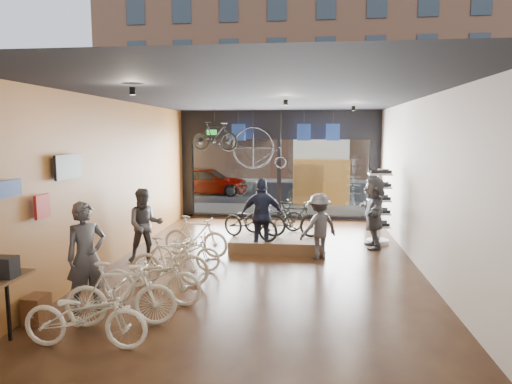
# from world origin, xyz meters

# --- Properties ---
(ground_plane) EXTENTS (7.00, 12.00, 0.04)m
(ground_plane) POSITION_xyz_m (0.00, 0.00, -0.02)
(ground_plane) COLOR black
(ground_plane) RESTS_ON ground
(ceiling) EXTENTS (7.00, 12.00, 0.04)m
(ceiling) POSITION_xyz_m (0.00, 0.00, 3.82)
(ceiling) COLOR black
(ceiling) RESTS_ON ground
(wall_left) EXTENTS (0.04, 12.00, 3.80)m
(wall_left) POSITION_xyz_m (-3.52, 0.00, 1.90)
(wall_left) COLOR brown
(wall_left) RESTS_ON ground
(wall_right) EXTENTS (0.04, 12.00, 3.80)m
(wall_right) POSITION_xyz_m (3.52, 0.00, 1.90)
(wall_right) COLOR beige
(wall_right) RESTS_ON ground
(wall_back) EXTENTS (7.00, 0.04, 3.80)m
(wall_back) POSITION_xyz_m (0.00, -6.02, 1.90)
(wall_back) COLOR beige
(wall_back) RESTS_ON ground
(storefront) EXTENTS (7.00, 0.26, 3.80)m
(storefront) POSITION_xyz_m (0.00, 6.00, 1.90)
(storefront) COLOR black
(storefront) RESTS_ON ground
(exit_sign) EXTENTS (0.35, 0.06, 0.18)m
(exit_sign) POSITION_xyz_m (-2.40, 5.88, 3.05)
(exit_sign) COLOR #198C26
(exit_sign) RESTS_ON storefront
(street_road) EXTENTS (30.00, 18.00, 0.02)m
(street_road) POSITION_xyz_m (0.00, 15.00, -0.01)
(street_road) COLOR black
(street_road) RESTS_ON ground
(sidewalk_near) EXTENTS (30.00, 2.40, 0.12)m
(sidewalk_near) POSITION_xyz_m (0.00, 7.20, 0.06)
(sidewalk_near) COLOR slate
(sidewalk_near) RESTS_ON ground
(sidewalk_far) EXTENTS (30.00, 2.00, 0.12)m
(sidewalk_far) POSITION_xyz_m (0.00, 19.00, 0.06)
(sidewalk_far) COLOR slate
(sidewalk_far) RESTS_ON ground
(opposite_building) EXTENTS (26.00, 5.00, 14.00)m
(opposite_building) POSITION_xyz_m (0.00, 21.50, 7.00)
(opposite_building) COLOR brown
(opposite_building) RESTS_ON ground
(street_car) EXTENTS (4.03, 1.62, 1.37)m
(street_car) POSITION_xyz_m (-3.96, 12.00, 0.69)
(street_car) COLOR gray
(street_car) RESTS_ON street_road
(box_truck) EXTENTS (2.38, 7.13, 2.81)m
(box_truck) POSITION_xyz_m (1.57, 11.00, 1.40)
(box_truck) COLOR silver
(box_truck) RESTS_ON street_road
(floor_bike_0) EXTENTS (1.80, 0.66, 0.94)m
(floor_bike_0) POSITION_xyz_m (-2.08, -4.34, 0.47)
(floor_bike_0) COLOR beige
(floor_bike_0) RESTS_ON ground_plane
(floor_bike_1) EXTENTS (1.80, 0.79, 1.05)m
(floor_bike_1) POSITION_xyz_m (-1.88, -3.59, 0.52)
(floor_bike_1) COLOR beige
(floor_bike_1) RESTS_ON ground_plane
(floor_bike_2) EXTENTS (1.83, 0.65, 0.96)m
(floor_bike_2) POSITION_xyz_m (-1.72, -2.63, 0.48)
(floor_bike_2) COLOR beige
(floor_bike_2) RESTS_ON ground_plane
(floor_bike_3) EXTENTS (1.64, 0.54, 0.97)m
(floor_bike_3) POSITION_xyz_m (-1.71, -1.57, 0.49)
(floor_bike_3) COLOR beige
(floor_bike_3) RESTS_ON ground_plane
(floor_bike_4) EXTENTS (1.61, 0.59, 0.84)m
(floor_bike_4) POSITION_xyz_m (-1.67, -0.61, 0.42)
(floor_bike_4) COLOR beige
(floor_bike_4) RESTS_ON ground_plane
(floor_bike_5) EXTENTS (1.74, 0.77, 1.01)m
(floor_bike_5) POSITION_xyz_m (-1.71, 0.56, 0.50)
(floor_bike_5) COLOR beige
(floor_bike_5) RESTS_ON ground_plane
(display_platform) EXTENTS (2.40, 1.80, 0.30)m
(display_platform) POSITION_xyz_m (0.24, 1.73, 0.15)
(display_platform) COLOR #48291B
(display_platform) RESTS_ON ground_plane
(display_bike_left) EXTENTS (1.77, 1.36, 0.89)m
(display_bike_left) POSITION_xyz_m (-0.45, 1.32, 0.75)
(display_bike_left) COLOR black
(display_bike_left) RESTS_ON display_platform
(display_bike_mid) EXTENTS (1.60, 0.53, 0.95)m
(display_bike_mid) POSITION_xyz_m (0.64, 1.62, 0.77)
(display_bike_mid) COLOR black
(display_bike_mid) RESTS_ON display_platform
(display_bike_right) EXTENTS (1.77, 1.05, 0.88)m
(display_bike_right) POSITION_xyz_m (0.10, 2.20, 0.74)
(display_bike_right) COLOR black
(display_bike_right) RESTS_ON display_platform
(customer_0) EXTENTS (0.79, 0.81, 1.87)m
(customer_0) POSITION_xyz_m (-2.71, -3.00, 0.94)
(customer_0) COLOR #3F3F44
(customer_0) RESTS_ON ground_plane
(customer_1) EXTENTS (1.04, 0.94, 1.73)m
(customer_1) POSITION_xyz_m (-2.79, 0.04, 0.87)
(customer_1) COLOR #3F3F44
(customer_1) RESTS_ON ground_plane
(customer_2) EXTENTS (1.14, 0.54, 1.89)m
(customer_2) POSITION_xyz_m (-0.12, 1.09, 0.95)
(customer_2) COLOR #161C33
(customer_2) RESTS_ON ground_plane
(customer_3) EXTENTS (1.17, 1.07, 1.58)m
(customer_3) POSITION_xyz_m (1.29, 0.71, 0.79)
(customer_3) COLOR #3F3F44
(customer_3) RESTS_ON ground_plane
(customer_5) EXTENTS (0.59, 1.76, 1.88)m
(customer_5) POSITION_xyz_m (2.75, 1.94, 0.94)
(customer_5) COLOR #3F3F44
(customer_5) RESTS_ON ground_plane
(sunglasses_rack) EXTENTS (0.64, 0.54, 2.06)m
(sunglasses_rack) POSITION_xyz_m (2.95, 2.44, 1.03)
(sunglasses_rack) COLOR white
(sunglasses_rack) RESTS_ON ground_plane
(wall_merch) EXTENTS (0.40, 2.40, 2.60)m
(wall_merch) POSITION_xyz_m (-3.38, -3.50, 1.30)
(wall_merch) COLOR navy
(wall_merch) RESTS_ON wall_left
(penny_farthing) EXTENTS (1.71, 0.06, 1.37)m
(penny_farthing) POSITION_xyz_m (-0.50, 4.72, 2.50)
(penny_farthing) COLOR black
(penny_farthing) RESTS_ON ceiling
(hung_bike) EXTENTS (1.64, 0.83, 0.95)m
(hung_bike) POSITION_xyz_m (-1.96, 4.20, 2.93)
(hung_bike) COLOR black
(hung_bike) RESTS_ON ceiling
(jersey_left) EXTENTS (0.45, 0.03, 0.55)m
(jersey_left) POSITION_xyz_m (-1.34, 5.20, 3.05)
(jersey_left) COLOR #1E3F99
(jersey_left) RESTS_ON ceiling
(jersey_mid) EXTENTS (0.45, 0.03, 0.55)m
(jersey_mid) POSITION_xyz_m (0.86, 5.20, 3.05)
(jersey_mid) COLOR #1E3F99
(jersey_mid) RESTS_ON ceiling
(jersey_right) EXTENTS (0.45, 0.03, 0.55)m
(jersey_right) POSITION_xyz_m (1.81, 5.20, 3.05)
(jersey_right) COLOR #1E3F99
(jersey_right) RESTS_ON ceiling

